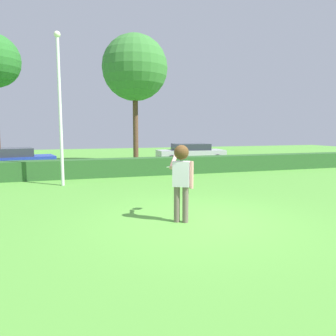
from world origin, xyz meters
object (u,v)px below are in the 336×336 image
Objects in this scene: parked_car_blue at (8,160)px; birch_tree at (135,68)px; frisbee at (172,167)px; lamppost at (60,102)px; parked_car_silver at (191,152)px; person at (181,173)px.

birch_tree is at bearing 22.74° from parked_car_blue.
birch_tree is at bearing 82.29° from frisbee.
frisbee is at bearing -97.71° from birch_tree.
frisbee is at bearing -60.63° from parked_car_blue.
frisbee is 6.13m from lamppost.
parked_car_silver is (7.71, 6.16, -2.47)m from lamppost.
parked_car_blue is 9.05m from birch_tree.
lamppost reaches higher than parked_car_blue.
birch_tree reaches higher than parked_car_blue.
lamppost is 0.72× the size of birch_tree.
frisbee is 0.03× the size of birch_tree.
person is at bearing -97.41° from birch_tree.
birch_tree reaches higher than lamppost.
lamppost is at bearing 117.63° from frisbee.
frisbee is 13.10m from birch_tree.
parked_car_blue is 10.43m from parked_car_silver.
person is 6.86m from lamppost.
frisbee is (0.04, 0.84, 0.06)m from person.
birch_tree reaches higher than person.
person is at bearing -112.59° from parked_car_silver.
frisbee is at bearing -113.91° from parked_car_silver.
person is 13.91m from birch_tree.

